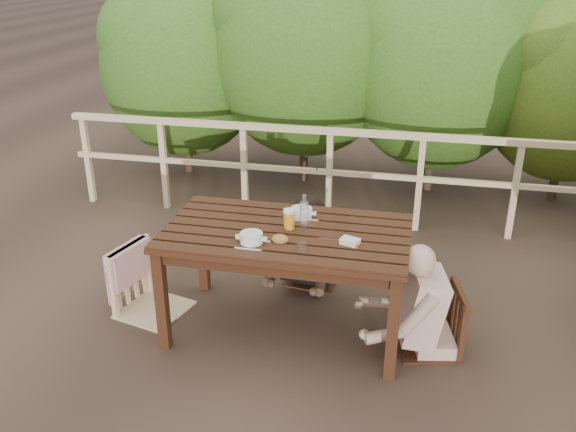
% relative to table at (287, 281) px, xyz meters
% --- Properties ---
extents(ground, '(60.00, 60.00, 0.00)m').
position_rel_table_xyz_m(ground, '(0.00, 0.00, -0.40)').
color(ground, '#4C3527').
rests_on(ground, ground).
extents(table, '(1.73, 0.97, 0.80)m').
position_rel_table_xyz_m(table, '(0.00, 0.00, 0.00)').
color(table, black).
rests_on(table, ground).
extents(chair_left, '(0.60, 0.60, 0.99)m').
position_rel_table_xyz_m(chair_left, '(-1.07, 0.00, 0.09)').
color(chair_left, '#DBB786').
rests_on(chair_left, ground).
extents(chair_far, '(0.49, 0.49, 0.87)m').
position_rel_table_xyz_m(chair_far, '(0.06, 0.76, 0.03)').
color(chair_far, black).
rests_on(chair_far, ground).
extents(chair_right, '(0.51, 0.51, 0.88)m').
position_rel_table_xyz_m(chair_right, '(1.05, -0.02, 0.04)').
color(chair_right, black).
rests_on(chair_right, ground).
extents(woman, '(0.58, 0.68, 1.25)m').
position_rel_table_xyz_m(woman, '(0.06, 0.78, 0.22)').
color(woman, black).
rests_on(woman, ground).
extents(diner_right, '(0.76, 0.66, 1.33)m').
position_rel_table_xyz_m(diner_right, '(1.08, -0.02, 0.27)').
color(diner_right, '#E0AE99').
rests_on(diner_right, ground).
extents(railing, '(5.60, 0.10, 1.01)m').
position_rel_table_xyz_m(railing, '(0.00, 2.00, 0.11)').
color(railing, '#DBB786').
rests_on(railing, ground).
extents(hedge_row, '(6.60, 1.60, 3.80)m').
position_rel_table_xyz_m(hedge_row, '(0.40, 3.20, 1.50)').
color(hedge_row, '#325718').
rests_on(hedge_row, ground).
extents(soup_near, '(0.26, 0.26, 0.09)m').
position_rel_table_xyz_m(soup_near, '(-0.19, -0.25, 0.44)').
color(soup_near, silver).
rests_on(soup_near, table).
extents(soup_far, '(0.27, 0.27, 0.09)m').
position_rel_table_xyz_m(soup_far, '(0.06, 0.24, 0.44)').
color(soup_far, white).
rests_on(soup_far, table).
extents(bread_roll, '(0.12, 0.09, 0.07)m').
position_rel_table_xyz_m(bread_roll, '(-0.00, -0.19, 0.43)').
color(bread_roll, olive).
rests_on(bread_roll, table).
extents(beer_glass, '(0.08, 0.08, 0.16)m').
position_rel_table_xyz_m(beer_glass, '(0.01, 0.03, 0.48)').
color(beer_glass, orange).
rests_on(beer_glass, table).
extents(bottle, '(0.07, 0.07, 0.27)m').
position_rel_table_xyz_m(bottle, '(0.12, 0.05, 0.54)').
color(bottle, silver).
rests_on(bottle, table).
extents(tumbler, '(0.07, 0.07, 0.08)m').
position_rel_table_xyz_m(tumbler, '(0.17, -0.30, 0.44)').
color(tumbler, white).
rests_on(tumbler, table).
extents(butter_tub, '(0.15, 0.13, 0.05)m').
position_rel_table_xyz_m(butter_tub, '(0.47, -0.13, 0.43)').
color(butter_tub, silver).
rests_on(butter_tub, table).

